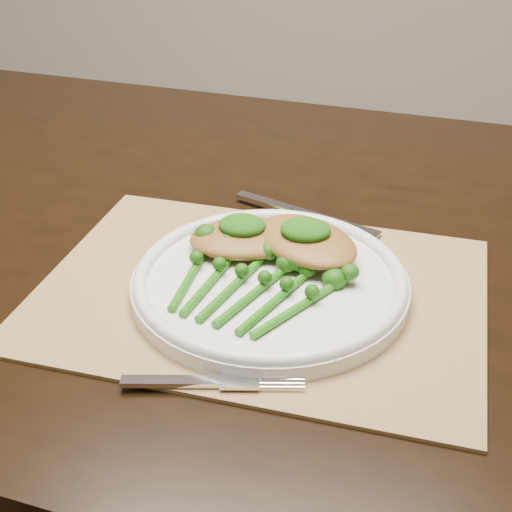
% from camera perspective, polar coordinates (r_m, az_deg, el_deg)
% --- Properties ---
extents(dining_table, '(1.70, 1.10, 0.75)m').
position_cam_1_polar(dining_table, '(1.12, -2.16, -14.14)').
color(dining_table, black).
rests_on(dining_table, ground).
extents(placemat, '(0.49, 0.37, 0.00)m').
position_cam_1_polar(placemat, '(0.75, 0.34, -2.89)').
color(placemat, '#93764B').
rests_on(placemat, dining_table).
extents(dinner_plate, '(0.29, 0.29, 0.03)m').
position_cam_1_polar(dinner_plate, '(0.74, 1.13, -2.01)').
color(dinner_plate, silver).
rests_on(dinner_plate, placemat).
extents(knife, '(0.19, 0.09, 0.01)m').
position_cam_1_polar(knife, '(0.90, 2.89, 3.70)').
color(knife, silver).
rests_on(knife, placemat).
extents(fork, '(0.16, 0.04, 0.00)m').
position_cam_1_polar(fork, '(0.63, -2.53, -10.01)').
color(fork, silver).
rests_on(fork, placemat).
extents(chicken_fillet_left, '(0.14, 0.12, 0.02)m').
position_cam_1_polar(chicken_fillet_left, '(0.78, -0.79, 1.45)').
color(chicken_fillet_left, olive).
rests_on(chicken_fillet_left, dinner_plate).
extents(chicken_fillet_right, '(0.15, 0.15, 0.03)m').
position_cam_1_polar(chicken_fillet_right, '(0.77, 4.04, 1.24)').
color(chicken_fillet_right, olive).
rests_on(chicken_fillet_right, dinner_plate).
extents(pesto_dollop_left, '(0.05, 0.04, 0.02)m').
position_cam_1_polar(pesto_dollop_left, '(0.78, -1.12, 2.47)').
color(pesto_dollop_left, '#123E08').
rests_on(pesto_dollop_left, chicken_fillet_left).
extents(pesto_dollop_right, '(0.05, 0.05, 0.02)m').
position_cam_1_polar(pesto_dollop_right, '(0.76, 3.99, 2.11)').
color(pesto_dollop_right, '#123E08').
rests_on(pesto_dollop_right, chicken_fillet_right).
extents(broccolini_bundle, '(0.19, 0.20, 0.04)m').
position_cam_1_polar(broccolini_bundle, '(0.71, -1.04, -2.74)').
color(broccolini_bundle, '#1B630D').
rests_on(broccolini_bundle, dinner_plate).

